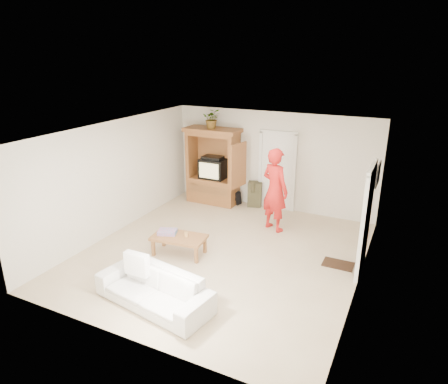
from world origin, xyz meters
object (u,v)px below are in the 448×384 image
Objects in this scene: armoire at (214,171)px; coffee_table at (179,239)px; sofa at (154,289)px; man at (275,190)px.

coffee_table is at bearing -75.82° from armoire.
armoire is at bearing 97.28° from coffee_table.
coffee_table is (-0.57, 1.70, 0.06)m from sofa.
sofa is 1.75× the size of coffee_table.
sofa is at bearing 102.14° from man.
man reaches higher than coffee_table.
armoire is 1.02× the size of sofa.
armoire is 1.05× the size of man.
man reaches higher than sofa.
sofa is at bearing -74.21° from armoire.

